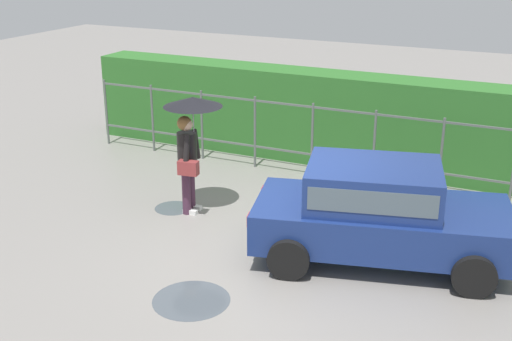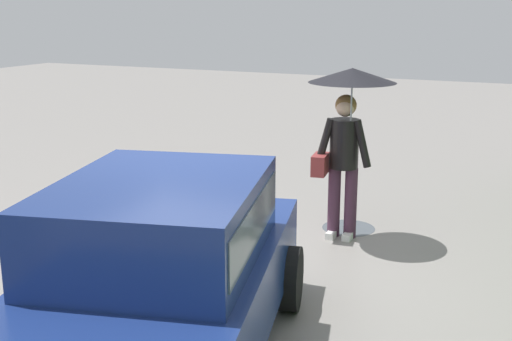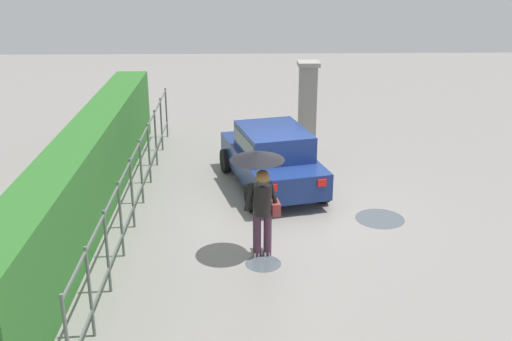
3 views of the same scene
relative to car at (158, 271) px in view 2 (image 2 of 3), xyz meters
name	(u,v)px [view 2 (image 2 of 3)]	position (x,y,z in m)	size (l,w,h in m)	color
ground_plane	(204,292)	(-1.35, -0.38, -0.80)	(40.00, 40.00, 0.00)	gray
car	(158,271)	(0.00, 0.00, 0.00)	(3.99, 2.57, 1.48)	navy
pedestrian	(347,116)	(-3.39, 0.39, 0.68)	(1.00, 1.00, 2.04)	#47283D
puddle_near	(89,246)	(-1.88, -2.21, -0.80)	(1.05, 1.05, 0.00)	#4C545B
puddle_far	(348,228)	(-3.77, 0.35, -0.80)	(0.66, 0.66, 0.00)	#4C545B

